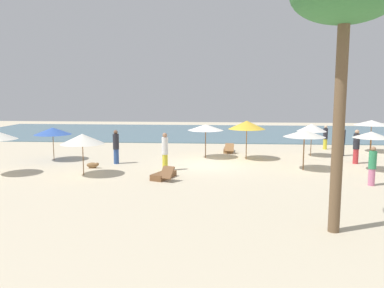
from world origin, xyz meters
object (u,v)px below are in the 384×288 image
at_px(umbrella_0, 247,125).
at_px(person_1, 116,147).
at_px(umbrella_5, 372,123).
at_px(person_5, 356,146).
at_px(umbrella_3, 53,131).
at_px(dog, 93,165).
at_px(person_2, 342,141).
at_px(person_4, 325,137).
at_px(lounger_2, 229,150).
at_px(lounger_1, 164,175).
at_px(umbrella_8, 312,128).
at_px(umbrella_7, 82,139).
at_px(person_3, 165,151).
at_px(umbrella_2, 304,133).
at_px(person_0, 372,166).
at_px(umbrella_4, 206,127).
at_px(umbrella_6, 371,135).

relative_size(umbrella_0, person_1, 1.22).
height_order(umbrella_5, person_5, umbrella_5).
bearing_deg(umbrella_3, dog, -35.34).
distance_m(person_2, person_4, 2.81).
bearing_deg(person_1, lounger_2, 35.93).
bearing_deg(person_1, lounger_1, -47.95).
height_order(umbrella_8, person_1, umbrella_8).
xyz_separation_m(umbrella_7, person_4, (14.04, 9.59, -0.94)).
height_order(person_3, person_5, person_3).
relative_size(umbrella_2, umbrella_8, 1.04).
bearing_deg(umbrella_0, umbrella_2, -47.30).
bearing_deg(umbrella_8, person_1, -163.55).
height_order(person_1, person_3, person_3).
height_order(umbrella_8, lounger_2, umbrella_8).
bearing_deg(person_4, umbrella_8, -118.80).
xyz_separation_m(umbrella_7, lounger_1, (4.02, -0.46, -1.63)).
relative_size(lounger_1, person_0, 1.04).
xyz_separation_m(lounger_2, person_1, (-6.43, -4.66, 0.81)).
height_order(umbrella_8, person_5, umbrella_8).
bearing_deg(umbrella_5, umbrella_4, -164.64).
bearing_deg(umbrella_2, person_5, 31.26).
distance_m(umbrella_2, umbrella_4, 6.20).
height_order(umbrella_6, person_5, umbrella_6).
distance_m(umbrella_5, person_0, 10.21).
distance_m(lounger_2, person_1, 7.98).
bearing_deg(person_2, umbrella_2, -125.67).
relative_size(umbrella_0, umbrella_8, 1.13).
relative_size(umbrella_4, umbrella_7, 1.03).
height_order(umbrella_7, person_2, umbrella_7).
height_order(lounger_1, person_3, person_3).
xyz_separation_m(umbrella_5, lounger_2, (-9.48, -0.65, -1.82)).
distance_m(person_4, person_5, 5.48).
xyz_separation_m(umbrella_4, person_0, (7.49, -6.53, -1.02)).
height_order(umbrella_7, lounger_1, umbrella_7).
distance_m(lounger_1, lounger_2, 8.84).
xyz_separation_m(umbrella_2, umbrella_4, (-5.22, 3.33, -0.03)).
bearing_deg(umbrella_5, umbrella_3, -167.38).
bearing_deg(umbrella_3, person_5, 0.47).
relative_size(umbrella_8, lounger_1, 1.15).
relative_size(umbrella_6, person_4, 1.21).
relative_size(lounger_2, person_5, 0.90).
bearing_deg(umbrella_3, person_4, 18.03).
xyz_separation_m(umbrella_6, person_0, (-1.09, -3.19, -1.00)).
height_order(umbrella_8, dog, umbrella_8).
bearing_deg(lounger_2, person_3, -118.13).
relative_size(person_1, dog, 2.77).
distance_m(umbrella_3, lounger_1, 8.64).
bearing_deg(umbrella_4, lounger_1, -106.41).
bearing_deg(person_1, umbrella_6, -4.39).
bearing_deg(umbrella_6, umbrella_4, 158.73).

